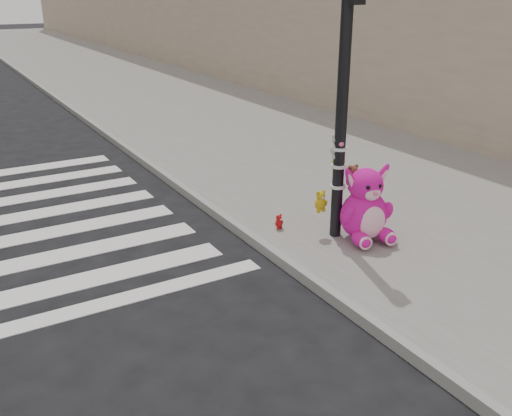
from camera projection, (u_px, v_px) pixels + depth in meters
ground at (238, 363)px, 5.71m from camera, size 120.00×120.00×0.00m
sidewalk_near at (224, 118)px, 16.08m from camera, size 7.00×80.00×0.14m
curb_edge at (103, 132)px, 14.46m from camera, size 0.12×80.00×0.15m
signal_pole at (342, 120)px, 7.73m from camera, size 0.66×0.49×4.00m
pink_bunny at (365, 209)px, 8.04m from camera, size 0.81×0.91×1.11m
red_teddy at (279, 222)px, 8.50m from camera, size 0.18×0.14×0.23m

